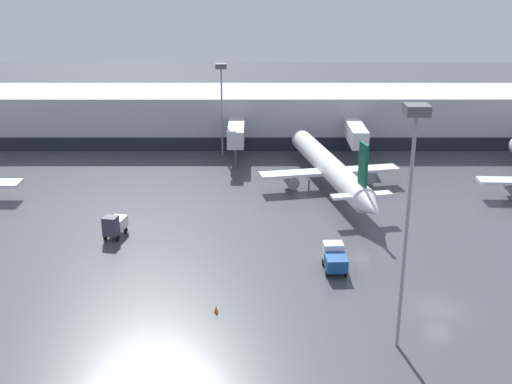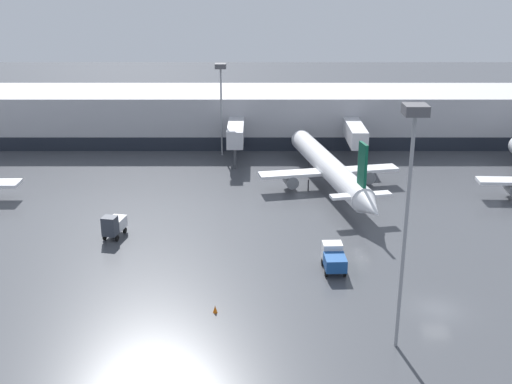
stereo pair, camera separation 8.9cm
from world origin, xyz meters
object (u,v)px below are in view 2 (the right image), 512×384
(traffic_cone_1, at_px, (215,309))
(apron_light_mast_1, at_px, (411,164))
(service_truck_0, at_px, (114,225))
(apron_light_mast_3, at_px, (221,82))
(service_truck_1, at_px, (334,258))
(parked_jet_0, at_px, (329,168))

(traffic_cone_1, relative_size, apron_light_mast_1, 0.04)
(service_truck_0, relative_size, traffic_cone_1, 5.52)
(service_truck_0, xyz_separation_m, traffic_cone_1, (13.03, -17.52, -1.17))
(service_truck_0, bearing_deg, apron_light_mast_3, 173.99)
(service_truck_0, distance_m, apron_light_mast_3, 38.11)
(service_truck_1, distance_m, traffic_cone_1, 14.90)
(service_truck_1, bearing_deg, service_truck_0, 68.51)
(service_truck_1, xyz_separation_m, traffic_cone_1, (-11.99, -8.78, -1.09))
(apron_light_mast_1, relative_size, apron_light_mast_3, 1.35)
(service_truck_1, relative_size, apron_light_mast_1, 0.21)
(apron_light_mast_3, bearing_deg, apron_light_mast_1, -73.02)
(traffic_cone_1, height_order, apron_light_mast_1, apron_light_mast_1)
(parked_jet_0, xyz_separation_m, apron_light_mast_3, (-16.28, 16.91, 9.37))
(parked_jet_0, height_order, service_truck_0, parked_jet_0)
(parked_jet_0, relative_size, service_truck_1, 8.77)
(parked_jet_0, relative_size, traffic_cone_1, 51.09)
(apron_light_mast_1, bearing_deg, apron_light_mast_3, 106.98)
(apron_light_mast_3, bearing_deg, traffic_cone_1, -87.85)
(parked_jet_0, xyz_separation_m, service_truck_0, (-27.35, -17.91, -1.47))
(traffic_cone_1, distance_m, apron_light_mast_3, 53.74)
(service_truck_0, distance_m, traffic_cone_1, 21.87)
(service_truck_1, height_order, traffic_cone_1, service_truck_1)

